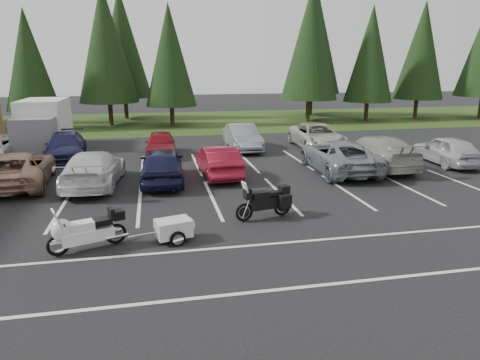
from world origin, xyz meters
name	(u,v)px	position (x,y,z in m)	size (l,w,h in m)	color
ground	(202,208)	(0.00, 0.00, 0.00)	(120.00, 120.00, 0.00)	black
grass_strip	(171,122)	(0.00, 24.00, 0.01)	(80.00, 16.00, 0.01)	#213511
lake_water	(188,97)	(4.00, 55.00, 0.00)	(70.00, 50.00, 0.02)	slate
box_truck	(41,126)	(-8.00, 12.50, 1.45)	(2.40, 5.60, 2.90)	silver
stall_markings	(197,192)	(0.00, 2.00, 0.00)	(32.00, 16.00, 0.01)	silver
conifer_3	(28,60)	(-10.50, 21.40, 5.27)	(3.87, 3.87, 9.02)	#332316
conifer_4	(105,44)	(-5.00, 22.90, 6.53)	(4.80, 4.80, 11.17)	#332316
conifer_5	(170,55)	(0.00, 21.60, 5.63)	(4.14, 4.14, 9.63)	#332316
conifer_6	(311,43)	(12.00, 22.10, 6.71)	(4.93, 4.93, 11.48)	#332316
conifer_7	(371,54)	(17.50, 21.80, 5.81)	(4.27, 4.27, 9.94)	#332316
conifer_8	(422,51)	(23.00, 22.60, 6.17)	(4.53, 4.53, 10.56)	#332316
conifer_back_b	(122,43)	(-4.00, 27.50, 6.77)	(4.97, 4.97, 11.58)	#332316
conifer_back_c	(313,37)	(14.00, 26.80, 7.49)	(5.50, 5.50, 12.81)	#332316
car_near_2	(19,169)	(-7.13, 4.44, 0.72)	(2.38, 5.17, 1.44)	#966F57
car_near_3	(94,169)	(-4.08, 3.81, 0.73)	(2.06, 5.06, 1.47)	silver
car_near_4	(162,165)	(-1.28, 3.80, 0.76)	(1.80, 4.47, 1.52)	#151636
car_near_5	(218,161)	(1.25, 4.40, 0.69)	(1.47, 4.21, 1.39)	maroon
car_near_6	(339,156)	(6.93, 4.11, 0.76)	(2.52, 5.48, 1.52)	gray
car_near_7	(376,152)	(9.08, 4.57, 0.79)	(2.22, 5.46, 1.58)	#9D9A90
car_near_8	(447,150)	(12.97, 4.49, 0.73)	(1.72, 4.28, 1.46)	#B3B4B8
car_far_1	(66,146)	(-6.22, 9.66, 0.69)	(1.93, 4.75, 1.38)	#18193E
car_far_2	(161,144)	(-1.22, 9.58, 0.67)	(1.58, 3.94, 1.34)	maroon
car_far_3	(243,137)	(3.61, 10.34, 0.74)	(1.57, 4.51, 1.48)	gray
car_far_4	(317,136)	(8.11, 9.83, 0.74)	(2.45, 5.32, 1.48)	#B5B2A6
touring_motorcycle	(87,227)	(-3.46, -2.87, 0.65)	(2.35, 0.72, 1.30)	silver
cargo_trailer	(174,230)	(-1.14, -2.73, 0.33)	(1.43, 0.80, 0.66)	silver
adventure_motorcycle	(264,199)	(1.86, -1.42, 0.67)	(2.22, 0.77, 1.35)	black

